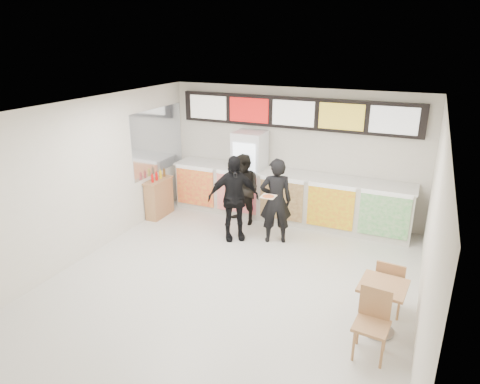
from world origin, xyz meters
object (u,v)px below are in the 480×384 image
Objects in this scene: service_counter at (286,197)px; customer_main at (276,201)px; customer_mid at (233,198)px; condiment_ledge at (159,197)px; cafe_table at (382,299)px; drinks_fridge at (249,174)px; customer_left at (244,190)px.

service_counter is 3.10× the size of customer_main.
condiment_ledge is (-2.12, 0.39, -0.44)m from customer_mid.
condiment_ledge is at bearing 161.71° from cafe_table.
cafe_table is (3.20, -1.95, -0.36)m from customer_mid.
service_counter is at bearing -0.99° from drinks_fridge.
customer_mid reaches higher than customer_main.
customer_main is 0.99× the size of customer_mid.
drinks_fridge is 2.21m from condiment_ledge.
service_counter is 1.03m from drinks_fridge.
customer_left is at bearing -145.65° from service_counter.
customer_mid is (-0.85, -0.22, 0.01)m from customer_main.
customer_main reaches higher than condiment_ledge.
cafe_table is (3.43, -3.36, -0.46)m from drinks_fridge.
service_counter is at bearing -107.17° from customer_main.
customer_main is (0.14, -1.17, 0.33)m from service_counter.
service_counter is 1.59m from customer_mid.
cafe_table is at bearing -23.78° from condiment_ledge.
service_counter is at bearing 56.23° from customer_left.
condiment_ledge is (-5.32, 2.34, -0.08)m from cafe_table.
customer_main is at bearing -19.96° from customer_mid.
condiment_ledge is at bearing -151.74° from drinks_fridge.
customer_main reaches higher than cafe_table.
condiment_ledge is (-1.89, -1.01, -0.54)m from drinks_fridge.
customer_left is 0.89× the size of customer_mid.
customer_left is 4.34m from cafe_table.
customer_main is 1.14m from customer_left.
customer_main is at bearing -47.67° from drinks_fridge.
drinks_fridge is 1.11× the size of customer_main.
customer_main reaches higher than service_counter.
service_counter is 3.42× the size of cafe_table.
customer_left is at bearing 12.27° from condiment_ledge.
customer_main is at bearing 142.81° from cafe_table.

